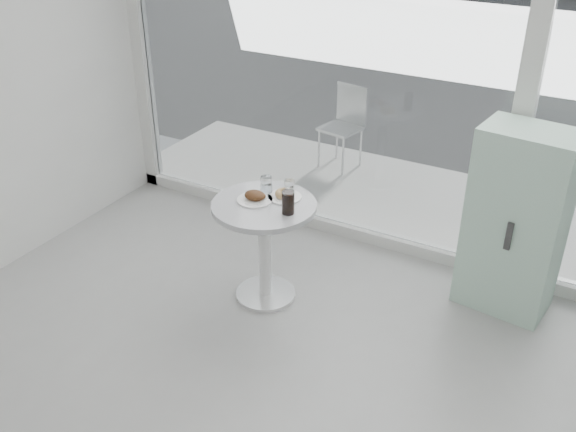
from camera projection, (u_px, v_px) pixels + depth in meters
The scene contains 10 objects.
storefront at pixel (413, 39), 4.49m from camera, with size 5.00×0.14×3.00m.
main_table at pixel (264, 231), 4.46m from camera, with size 0.72×0.72×0.77m.
patio_deck at pixel (417, 203), 5.95m from camera, with size 5.60×1.60×0.05m, color silver.
mint_cabinet at pixel (516, 222), 4.34m from camera, with size 0.66×0.48×1.33m.
patio_chair at pixel (345, 121), 6.42m from camera, with size 0.42×0.42×0.82m.
plate_fritter at pixel (255, 197), 4.37m from camera, with size 0.25×0.25×0.07m.
plate_donut at pixel (285, 195), 4.42m from camera, with size 0.23×0.23×0.06m.
water_tumbler_a at pixel (266, 186), 4.45m from camera, with size 0.08×0.08×0.13m.
water_tumbler_b at pixel (289, 188), 4.44m from camera, with size 0.07×0.07×0.11m.
cola_glass at pixel (288, 203), 4.19m from camera, with size 0.08×0.08×0.16m.
Camera 1 is at (1.52, -1.37, 2.82)m, focal length 40.00 mm.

